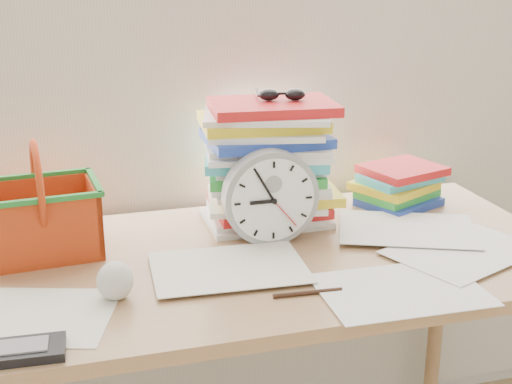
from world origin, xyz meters
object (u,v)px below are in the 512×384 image
object	(u,v)px
desk	(259,285)
calculator	(14,352)
paper_stack	(269,163)
basket	(39,199)
clock	(270,197)
book_stack	(399,186)

from	to	relation	value
desk	calculator	world-z (taller)	calculator
desk	paper_stack	size ratio (longest dim) A/B	4.38
basket	calculator	size ratio (longest dim) A/B	1.52
desk	basket	world-z (taller)	basket
basket	calculator	bearing A→B (deg)	-101.15
paper_stack	clock	world-z (taller)	paper_stack
paper_stack	book_stack	world-z (taller)	paper_stack
paper_stack	calculator	size ratio (longest dim) A/B	1.92
desk	calculator	size ratio (longest dim) A/B	8.40
book_stack	basket	distance (m)	0.92
desk	paper_stack	distance (m)	0.31
calculator	basket	bearing A→B (deg)	86.66
desk	clock	distance (m)	0.20
calculator	desk	bearing A→B (deg)	33.32
clock	paper_stack	bearing A→B (deg)	73.99
book_stack	calculator	distance (m)	1.09
book_stack	basket	xyz separation A→B (m)	(-0.91, -0.08, 0.08)
paper_stack	basket	bearing A→B (deg)	-174.49
paper_stack	clock	size ratio (longest dim) A/B	1.45
paper_stack	desk	bearing A→B (deg)	-113.03
book_stack	calculator	size ratio (longest dim) A/B	1.48
paper_stack	calculator	xyz separation A→B (m)	(-0.59, -0.49, -0.14)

